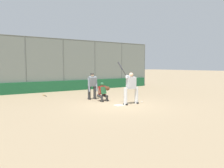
{
  "coord_description": "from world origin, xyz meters",
  "views": [
    {
      "loc": [
        6.53,
        9.3,
        2.09
      ],
      "look_at": [
        -0.22,
        -1.0,
        1.05
      ],
      "focal_mm": 35.0,
      "sensor_mm": 36.0,
      "label": 1
    }
  ],
  "objects": [
    {
      "name": "umpire_home",
      "position": [
        0.18,
        -2.62,
        0.87
      ],
      "size": [
        0.66,
        0.42,
        1.62
      ],
      "rotation": [
        0.0,
        0.0,
        -0.06
      ],
      "color": "#333333",
      "rests_on": "ground_plane"
    },
    {
      "name": "home_plate_marker",
      "position": [
        0.0,
        0.0,
        0.01
      ],
      "size": [
        0.43,
        0.43,
        0.01
      ],
      "primitive_type": "cube",
      "color": "white",
      "rests_on": "ground_plane"
    },
    {
      "name": "backstop_fence",
      "position": [
        -0.0,
        -7.95,
        2.24
      ],
      "size": [
        17.78,
        0.08,
        4.3
      ],
      "color": "#515651",
      "rests_on": "ground_plane"
    },
    {
      "name": "catcher_behind_plate",
      "position": [
        0.0,
        -1.64,
        0.58
      ],
      "size": [
        0.61,
        0.72,
        1.11
      ],
      "rotation": [
        0.0,
        0.0,
        0.13
      ],
      "color": "#333333",
      "rests_on": "ground_plane"
    },
    {
      "name": "batter_at_plate",
      "position": [
        -0.74,
        0.08,
        0.94
      ],
      "size": [
        1.1,
        0.61,
        2.3
      ],
      "rotation": [
        0.0,
        0.0,
        0.03
      ],
      "color": "silver",
      "rests_on": "ground_plane"
    },
    {
      "name": "bleachers_beyond",
      "position": [
        -2.42,
        -10.81,
        0.59
      ],
      "size": [
        12.39,
        3.05,
        1.8
      ],
      "color": "slate",
      "rests_on": "ground_plane"
    },
    {
      "name": "spare_bat_near_backstop",
      "position": [
        2.23,
        -5.87,
        0.03
      ],
      "size": [
        0.07,
        0.87,
        0.07
      ],
      "rotation": [
        0.0,
        0.0,
        4.71
      ],
      "color": "black",
      "rests_on": "ground_plane"
    },
    {
      "name": "padding_wall",
      "position": [
        0.0,
        -7.85,
        0.43
      ],
      "size": [
        17.34,
        0.18,
        0.85
      ],
      "primitive_type": "cube",
      "color": "#19512D",
      "rests_on": "ground_plane"
    },
    {
      "name": "fielding_glove_on_dirt",
      "position": [
        -1.41,
        -3.88,
        0.05
      ],
      "size": [
        0.29,
        0.22,
        0.1
      ],
      "color": "brown",
      "rests_on": "ground_plane"
    },
    {
      "name": "ground_plane",
      "position": [
        0.0,
        0.0,
        0.0
      ],
      "size": [
        160.0,
        160.0,
        0.0
      ],
      "primitive_type": "plane",
      "color": "tan"
    },
    {
      "name": "baseball_loose",
      "position": [
        -1.62,
        -0.02,
        0.04
      ],
      "size": [
        0.07,
        0.07,
        0.07
      ],
      "primitive_type": "sphere",
      "color": "white",
      "rests_on": "ground_plane"
    }
  ]
}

